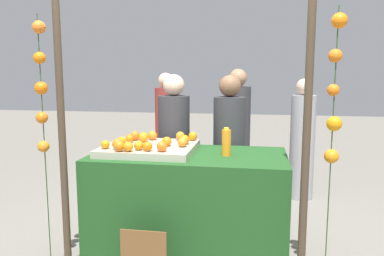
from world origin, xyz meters
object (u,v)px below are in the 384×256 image
vendor_right (229,160)px  orange_0 (185,140)px  stall_counter (189,206)px  vendor_left (174,158)px  juice_bottle (226,142)px  orange_1 (139,146)px

vendor_right → orange_0: bearing=-123.6°
stall_counter → vendor_left: bearing=113.2°
vendor_left → orange_0: bearing=-67.9°
stall_counter → juice_bottle: size_ratio=6.97×
vendor_right → stall_counter: bearing=-115.1°
orange_1 → vendor_right: 1.12m
orange_0 → vendor_left: bearing=112.1°
orange_1 → juice_bottle: size_ratio=0.32×
orange_1 → vendor_right: (0.67, 0.84, -0.29)m
orange_1 → vendor_left: size_ratio=0.05×
juice_bottle → vendor_left: bearing=131.9°
orange_1 → vendor_left: 0.90m
stall_counter → vendor_left: 0.74m
orange_0 → vendor_right: vendor_right is taller
orange_0 → orange_1: bearing=-135.7°
vendor_left → vendor_right: bearing=-0.3°
vendor_right → juice_bottle: bearing=-87.9°
juice_bottle → stall_counter: bearing=175.5°
juice_bottle → orange_1: bearing=-165.0°
orange_0 → orange_1: (-0.32, -0.31, -0.00)m
juice_bottle → vendor_left: 0.93m
orange_0 → vendor_right: 0.70m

